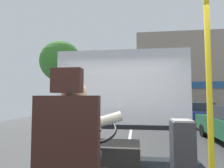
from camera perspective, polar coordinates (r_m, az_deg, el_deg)
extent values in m
cube|color=#383838|center=(10.82, 5.84, -13.14)|extent=(18.00, 44.00, 0.05)
cube|color=silver|center=(10.82, 5.84, -13.00)|extent=(0.12, 39.60, 0.00)
cube|color=#381E19|center=(1.45, -13.66, -16.54)|extent=(0.48, 0.10, 0.66)
cube|color=#381E19|center=(1.42, -13.39, 1.02)|extent=(0.22, 0.10, 0.18)
cylinder|color=#282833|center=(1.78, -7.00, -22.49)|extent=(0.17, 0.42, 0.17)
cylinder|color=#282833|center=(1.83, -13.00, -21.89)|extent=(0.17, 0.42, 0.17)
cylinder|color=silver|center=(1.61, -11.57, -16.87)|extent=(0.31, 0.31, 0.57)
cube|color=#B2842D|center=(1.75, -9.78, -13.54)|extent=(0.06, 0.01, 0.36)
sphere|color=tan|center=(1.57, -11.38, -3.04)|extent=(0.22, 0.22, 0.22)
cylinder|color=silver|center=(1.81, -5.72, -11.89)|extent=(0.56, 0.19, 0.23)
cylinder|color=silver|center=(1.86, -11.88, -11.59)|extent=(0.56, 0.19, 0.23)
cube|color=#282623|center=(2.91, -3.23, -21.12)|extent=(1.10, 0.56, 0.40)
cylinder|color=black|center=(2.49, -4.77, -17.18)|extent=(0.07, 0.22, 0.37)
torus|color=black|center=(2.38, -5.15, -13.64)|extent=(0.54, 0.51, 0.26)
cylinder|color=black|center=(2.38, -5.15, -13.64)|extent=(0.15, 0.15, 0.09)
cylinder|color=yellow|center=(1.72, 27.39, -4.07)|extent=(0.04, 0.04, 2.09)
cube|color=#333338|center=(2.37, 20.57, -20.07)|extent=(0.23, 0.26, 0.79)
cube|color=#9E9993|center=(2.28, 20.33, -10.31)|extent=(0.21, 0.23, 0.02)
cube|color=silver|center=(3.51, 2.81, -0.78)|extent=(2.50, 0.01, 1.40)
cube|color=black|center=(3.55, 2.85, -12.81)|extent=(2.50, 0.08, 0.08)
cylinder|color=#4C3828|center=(12.17, -15.44, -4.49)|extent=(0.33, 0.33, 3.12)
sphere|color=#38792D|center=(12.37, -15.25, 6.65)|extent=(2.56, 2.56, 2.56)
cube|color=gray|center=(21.98, 24.71, 2.59)|extent=(13.01, 4.63, 8.09)
cube|color=#235184|center=(19.64, 26.88, -0.23)|extent=(12.49, 0.12, 0.60)
cylinder|color=black|center=(9.33, 25.74, -12.52)|extent=(0.14, 0.52, 0.52)
cube|color=navy|center=(13.22, 23.72, -8.51)|extent=(1.79, 4.08, 0.63)
cube|color=#282D33|center=(12.95, 23.96, -6.13)|extent=(1.47, 2.24, 0.48)
cylinder|color=black|center=(14.70, 25.56, -9.19)|extent=(0.14, 0.52, 0.52)
cylinder|color=black|center=(14.27, 18.96, -9.53)|extent=(0.14, 0.52, 0.52)
cylinder|color=black|center=(12.34, 29.31, -10.19)|extent=(0.14, 0.52, 0.52)
cylinder|color=black|center=(11.82, 21.50, -10.71)|extent=(0.14, 0.52, 0.52)
cube|color=silver|center=(17.41, 18.59, -7.51)|extent=(1.81, 4.34, 0.60)
cube|color=#282D33|center=(17.13, 18.73, -5.79)|extent=(1.48, 2.39, 0.46)
cylinder|color=black|center=(18.93, 20.38, -8.07)|extent=(0.14, 0.49, 0.49)
cylinder|color=black|center=(18.62, 15.16, -8.25)|extent=(0.14, 0.49, 0.49)
cylinder|color=black|center=(16.33, 22.55, -8.74)|extent=(0.14, 0.49, 0.49)
cylinder|color=black|center=(15.97, 16.51, -8.99)|extent=(0.14, 0.49, 0.49)
cube|color=black|center=(22.39, 16.52, -6.67)|extent=(1.71, 3.97, 0.60)
cube|color=#282D33|center=(22.14, 16.59, -5.33)|extent=(1.40, 2.18, 0.46)
cylinder|color=black|center=(23.76, 18.00, -7.19)|extent=(0.14, 0.49, 0.49)
cylinder|color=black|center=(23.51, 14.08, -7.30)|extent=(0.14, 0.49, 0.49)
cylinder|color=black|center=(21.35, 19.24, -7.58)|extent=(0.14, 0.49, 0.49)
cylinder|color=black|center=(21.08, 14.88, -7.71)|extent=(0.14, 0.49, 0.49)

